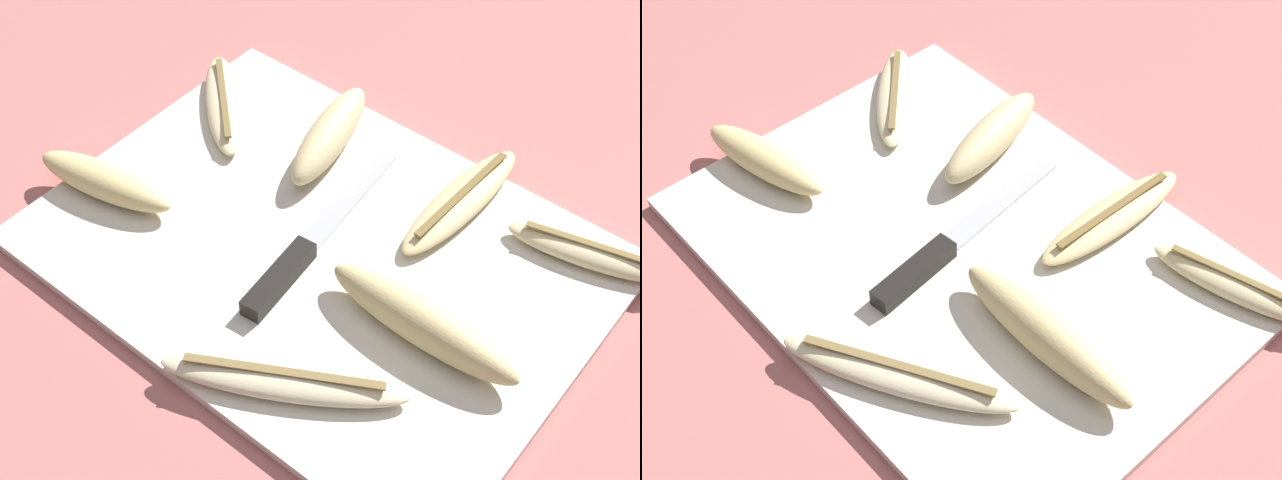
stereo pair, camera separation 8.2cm
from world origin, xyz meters
The scene contains 10 objects.
ground_plane centered at (0.00, 0.00, 0.00)m, with size 4.00×4.00×0.00m, color #B76B66.
cutting_board centered at (0.00, 0.00, 0.01)m, with size 0.50×0.37×0.01m.
knife centered at (-0.01, -0.03, 0.02)m, with size 0.05×0.24×0.02m.
banana_ripe_center centered at (-0.08, 0.11, 0.03)m, with size 0.07×0.16×0.04m.
banana_golden_short centered at (-0.21, -0.08, 0.03)m, with size 0.16×0.07×0.03m.
banana_mellow_near centered at (0.07, 0.12, 0.02)m, with size 0.05×0.18×0.02m.
banana_spotted_left centered at (0.13, -0.02, 0.03)m, with size 0.19×0.04×0.04m.
banana_cream_curved centered at (-0.20, 0.09, 0.02)m, with size 0.15×0.14×0.02m.
banana_soft_right centered at (0.20, 0.14, 0.02)m, with size 0.16×0.07×0.02m.
banana_pale_long centered at (0.07, -0.13, 0.02)m, with size 0.20×0.14×0.02m.
Camera 1 is at (0.34, -0.42, 0.64)m, focal length 50.00 mm.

